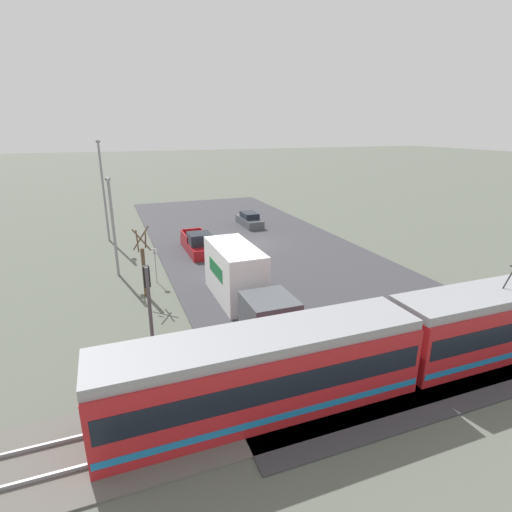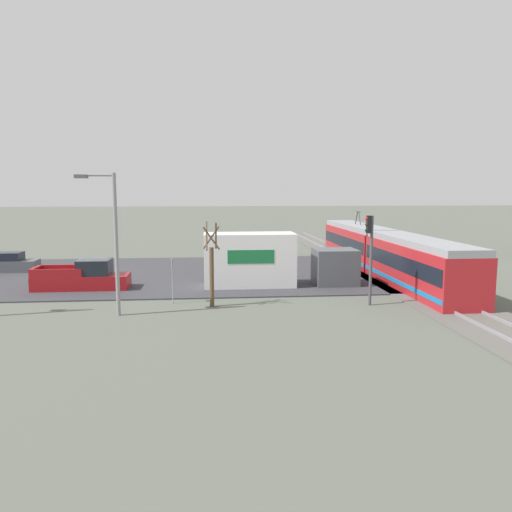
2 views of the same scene
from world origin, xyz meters
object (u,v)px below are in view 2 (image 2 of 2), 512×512
(light_rail_tram, at_px, (383,252))
(traffic_light_pole, at_px, (370,247))
(pickup_truck, at_px, (84,278))
(street_lamp_mid_block, at_px, (111,233))
(no_parking_sign, at_px, (172,276))
(street_tree, at_px, (212,268))
(box_truck, at_px, (270,261))
(sedan_car_0, at_px, (6,264))

(light_rail_tram, relative_size, traffic_light_pole, 5.17)
(pickup_truck, height_order, street_lamp_mid_block, street_lamp_mid_block)
(light_rail_tram, bearing_deg, no_parking_sign, -60.43)
(street_tree, distance_m, street_lamp_mid_block, 5.57)
(street_lamp_mid_block, distance_m, no_parking_sign, 4.57)
(box_truck, bearing_deg, light_rail_tram, 114.95)
(traffic_light_pole, distance_m, street_tree, 8.66)
(street_tree, xyz_separation_m, street_lamp_mid_block, (1.52, -4.94, 2.07))
(box_truck, bearing_deg, traffic_light_pole, 38.84)
(street_lamp_mid_block, height_order, no_parking_sign, street_lamp_mid_block)
(street_tree, distance_m, no_parking_sign, 2.45)
(pickup_truck, bearing_deg, box_truck, 89.99)
(traffic_light_pole, xyz_separation_m, no_parking_sign, (-1.50, -10.75, -1.69))
(sedan_car_0, bearing_deg, street_lamp_mid_block, -143.20)
(street_lamp_mid_block, bearing_deg, light_rail_tram, 121.74)
(light_rail_tram, distance_m, traffic_light_pole, 11.08)
(pickup_truck, xyz_separation_m, street_tree, (5.32, 8.04, 1.32))
(light_rail_tram, bearing_deg, pickup_truck, -78.63)
(light_rail_tram, distance_m, pickup_truck, 21.41)
(pickup_truck, bearing_deg, sedan_car_0, -134.56)
(light_rail_tram, distance_m, sedan_car_0, 28.85)
(street_lamp_mid_block, bearing_deg, no_parking_sign, 131.92)
(sedan_car_0, distance_m, no_parking_sign, 18.04)
(street_tree, height_order, street_lamp_mid_block, street_lamp_mid_block)
(traffic_light_pole, bearing_deg, pickup_truck, -109.40)
(light_rail_tram, xyz_separation_m, sedan_car_0, (-3.33, -28.64, -0.95))
(no_parking_sign, bearing_deg, sedan_car_0, -131.34)
(street_tree, bearing_deg, light_rail_tram, 126.42)
(pickup_truck, xyz_separation_m, traffic_light_pole, (5.85, 16.62, 2.43))
(sedan_car_0, xyz_separation_m, street_tree, (12.87, 15.71, 1.41))
(traffic_light_pole, height_order, street_lamp_mid_block, street_lamp_mid_block)
(sedan_car_0, bearing_deg, traffic_light_pole, -118.89)
(traffic_light_pole, height_order, street_tree, traffic_light_pole)
(traffic_light_pole, bearing_deg, light_rail_tram, 156.60)
(light_rail_tram, relative_size, pickup_truck, 4.36)
(light_rail_tram, xyz_separation_m, box_truck, (4.22, -9.07, 0.03))
(light_rail_tram, xyz_separation_m, traffic_light_pole, (10.07, -4.36, 1.57))
(sedan_car_0, height_order, street_tree, street_tree)
(sedan_car_0, bearing_deg, light_rail_tram, -96.63)
(street_tree, relative_size, no_parking_sign, 1.83)
(street_tree, bearing_deg, pickup_truck, -123.49)
(box_truck, bearing_deg, street_tree, -35.98)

